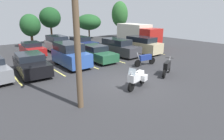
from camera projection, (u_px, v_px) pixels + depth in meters
name	position (u px, v px, depth m)	size (l,w,h in m)	color
ground	(127.00, 84.00, 12.54)	(44.00, 44.00, 0.10)	#2D2D30
motorcycle_touring	(137.00, 78.00, 11.53)	(2.07, 1.03, 1.42)	black
motorcycle_second	(167.00, 67.00, 13.93)	(2.02, 1.00, 1.24)	black
motorcycle_third	(145.00, 59.00, 16.44)	(2.30, 0.62, 1.26)	black
parking_stripes	(69.00, 66.00, 16.56)	(20.90, 4.99, 0.01)	#EAE066
car_black	(31.00, 64.00, 14.33)	(2.30, 4.85, 1.52)	black
car_blue	(70.00, 55.00, 16.19)	(1.96, 4.26, 2.00)	#2D519E
car_green	(97.00, 53.00, 18.17)	(1.97, 4.77, 1.45)	#235638
car_charcoal	(119.00, 47.00, 20.21)	(2.09, 4.81, 1.75)	#38383D
car_champagne	(142.00, 45.00, 21.43)	(2.05, 4.70, 1.85)	#C1B289
car_far_red	(32.00, 49.00, 20.36)	(1.96, 4.67, 1.42)	maroon
car_far_white	(58.00, 44.00, 22.03)	(2.03, 4.63, 1.87)	white
car_far_navy	(82.00, 43.00, 23.64)	(2.16, 4.80, 1.55)	navy
box_truck	(138.00, 34.00, 26.41)	(2.83, 6.90, 2.88)	#A51E19
utility_pole	(76.00, 20.00, 8.15)	(0.82, 1.70, 8.11)	brown
tree_center_left	(120.00, 14.00, 33.67)	(2.89, 2.89, 6.33)	#4C3823
tree_rear	(30.00, 25.00, 24.35)	(2.55, 2.55, 4.29)	#4C3823
tree_right	(89.00, 22.00, 32.27)	(4.20, 4.20, 4.15)	#4C3823
tree_center_right	(50.00, 18.00, 27.16)	(3.00, 3.00, 5.18)	#4C3823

